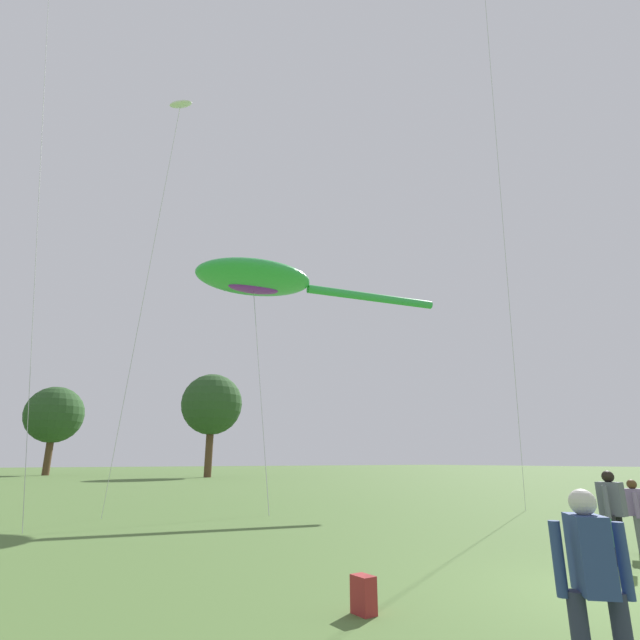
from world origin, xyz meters
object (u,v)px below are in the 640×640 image
at_px(person_grey_haired_man, 636,510).
at_px(tree_pine_center, 54,415).
at_px(small_kite_bird_shape, 487,24).
at_px(person_photographer, 593,578).
at_px(big_show_kite, 260,279).
at_px(person_redhead_woman, 613,509).
at_px(tree_oak_right, 212,405).
at_px(small_kite_delta_white, 179,111).
at_px(folding_chair, 596,540).
at_px(backpack, 364,595).

distance_m(person_grey_haired_man, tree_pine_center, 67.37).
bearing_deg(small_kite_bird_shape, person_grey_haired_man, 65.76).
bearing_deg(person_photographer, big_show_kite, 26.63).
relative_size(person_redhead_woman, tree_oak_right, 0.14).
xyz_separation_m(person_photographer, small_kite_delta_white, (-0.32, 12.82, 13.24)).
relative_size(big_show_kite, person_grey_haired_man, 8.82).
bearing_deg(person_redhead_woman, person_photographer, 108.77).
distance_m(folding_chair, tree_pine_center, 67.63).
xyz_separation_m(person_photographer, backpack, (-0.01, 2.95, -0.71)).
height_order(person_photographer, backpack, person_photographer).
bearing_deg(tree_oak_right, small_kite_delta_white, -113.43).
relative_size(small_kite_delta_white, small_kite_bird_shape, 0.61).
xyz_separation_m(person_redhead_woman, folding_chair, (-0.99, -0.13, -0.44)).
bearing_deg(folding_chair, tree_oak_right, 104.39).
height_order(backpack, small_kite_bird_shape, small_kite_bird_shape).
height_order(small_kite_delta_white, tree_pine_center, small_kite_delta_white).
bearing_deg(small_kite_bird_shape, small_kite_delta_white, -14.73).
bearing_deg(big_show_kite, person_redhead_woman, 104.10).
relative_size(big_show_kite, backpack, 28.96).
relative_size(big_show_kite, person_photographer, 7.95).
relative_size(small_kite_delta_white, tree_oak_right, 1.27).
bearing_deg(person_redhead_woman, tree_pine_center, -2.82).
relative_size(folding_chair, small_kite_bird_shape, 0.04).
bearing_deg(folding_chair, small_kite_bird_shape, 65.95).
bearing_deg(backpack, person_grey_haired_man, -0.52).
xyz_separation_m(person_redhead_woman, tree_pine_center, (-3.72, 67.08, 6.56)).
bearing_deg(backpack, folding_chair, -5.19).
xyz_separation_m(person_grey_haired_man, backpack, (-7.14, 0.06, -0.62)).
height_order(person_photographer, tree_pine_center, tree_pine_center).
bearing_deg(backpack, small_kite_bird_shape, 20.90).
relative_size(person_grey_haired_man, person_redhead_woman, 0.88).
distance_m(person_grey_haired_man, person_photographer, 7.69).
xyz_separation_m(folding_chair, small_kite_delta_white, (-5.08, 10.30, 13.66)).
height_order(person_redhead_woman, small_kite_delta_white, small_kite_delta_white).
height_order(person_grey_haired_man, tree_oak_right, tree_oak_right).
bearing_deg(tree_pine_center, person_photographer, -91.66).
bearing_deg(tree_oak_right, person_photographer, -107.70).
relative_size(person_grey_haired_man, person_photographer, 0.90).
relative_size(folding_chair, backpack, 1.95).
xyz_separation_m(small_kite_delta_white, tree_oak_right, (16.73, 38.59, -6.14)).
height_order(big_show_kite, small_kite_delta_white, small_kite_delta_white).
relative_size(big_show_kite, small_kite_delta_white, 0.87).
height_order(person_grey_haired_man, small_kite_bird_shape, small_kite_bird_shape).
bearing_deg(backpack, tree_pine_center, 88.26).
height_order(person_redhead_woman, folding_chair, person_redhead_woman).
bearing_deg(backpack, tree_oak_right, 71.29).
xyz_separation_m(backpack, tree_oak_right, (16.41, 48.46, 7.81)).
xyz_separation_m(big_show_kite, small_kite_bird_shape, (5.08, -10.15, 9.21)).
bearing_deg(small_kite_delta_white, person_photographer, -40.62).
relative_size(person_grey_haired_man, folding_chair, 1.68).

